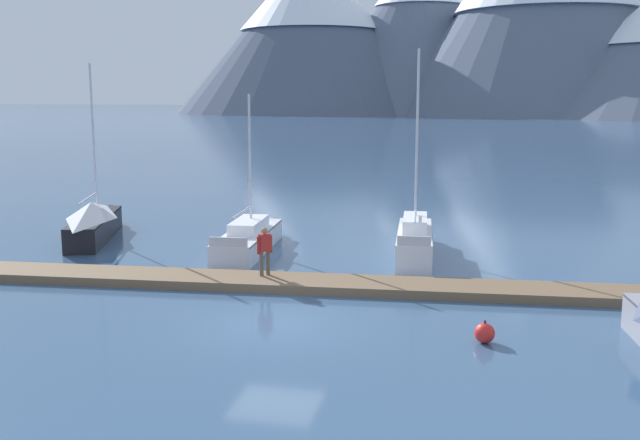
% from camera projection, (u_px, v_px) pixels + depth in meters
% --- Properties ---
extents(ground_plane, '(700.00, 700.00, 0.00)m').
position_uv_depth(ground_plane, '(275.00, 323.00, 21.02)').
color(ground_plane, '#38567A').
extents(mountain_west_summit, '(89.72, 89.72, 53.30)m').
position_uv_depth(mountain_west_summit, '(312.00, 26.00, 241.50)').
color(mountain_west_summit, '#4C566B').
rests_on(mountain_west_summit, ground).
extents(mountain_central_massif, '(81.50, 81.50, 53.69)m').
position_uv_depth(mountain_central_massif, '(419.00, 28.00, 243.30)').
color(mountain_central_massif, slate).
rests_on(mountain_central_massif, ground).
extents(dock, '(27.33, 3.85, 0.30)m').
position_uv_depth(dock, '(307.00, 284.00, 24.85)').
color(dock, brown).
rests_on(dock, ground).
extents(sailboat_nearest_berth, '(3.61, 7.71, 7.83)m').
position_uv_depth(sailboat_nearest_berth, '(96.00, 220.00, 33.08)').
color(sailboat_nearest_berth, black).
rests_on(sailboat_nearest_berth, ground).
extents(sailboat_second_berth, '(2.12, 7.53, 6.49)m').
position_uv_depth(sailboat_second_berth, '(251.00, 236.00, 30.92)').
color(sailboat_second_berth, silver).
rests_on(sailboat_second_berth, ground).
extents(sailboat_mid_dock_port, '(1.84, 7.14, 8.26)m').
position_uv_depth(sailboat_mid_dock_port, '(415.00, 238.00, 29.80)').
color(sailboat_mid_dock_port, white).
rests_on(sailboat_mid_dock_port, ground).
extents(person_on_dock, '(0.44, 0.45, 1.69)m').
position_uv_depth(person_on_dock, '(265.00, 248.00, 25.17)').
color(person_on_dock, brown).
rests_on(person_on_dock, dock).
extents(mooring_buoy_channel_marker, '(0.54, 0.54, 0.62)m').
position_uv_depth(mooring_buoy_channel_marker, '(485.00, 333.00, 19.34)').
color(mooring_buoy_channel_marker, red).
rests_on(mooring_buoy_channel_marker, ground).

